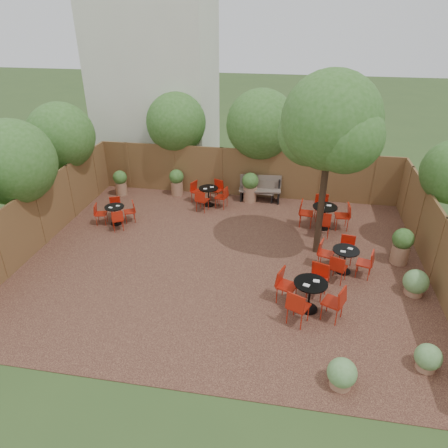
# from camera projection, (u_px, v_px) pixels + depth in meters

# --- Properties ---
(ground) EXTENTS (80.00, 80.00, 0.00)m
(ground) POSITION_uv_depth(u_px,v_px,m) (224.00, 260.00, 12.79)
(ground) COLOR #354F23
(ground) RESTS_ON ground
(courtyard_paving) EXTENTS (12.00, 10.00, 0.02)m
(courtyard_paving) POSITION_uv_depth(u_px,v_px,m) (224.00, 260.00, 12.79)
(courtyard_paving) COLOR #321914
(courtyard_paving) RESTS_ON ground
(fence_back) EXTENTS (12.00, 0.08, 2.00)m
(fence_back) POSITION_uv_depth(u_px,v_px,m) (246.00, 173.00, 16.68)
(fence_back) COLOR brown
(fence_back) RESTS_ON ground
(fence_left) EXTENTS (0.08, 10.00, 2.00)m
(fence_left) POSITION_uv_depth(u_px,v_px,m) (40.00, 216.00, 13.25)
(fence_left) COLOR brown
(fence_left) RESTS_ON ground
(fence_right) EXTENTS (0.08, 10.00, 2.00)m
(fence_right) POSITION_uv_depth(u_px,v_px,m) (438.00, 250.00, 11.41)
(fence_right) COLOR brown
(fence_right) RESTS_ON ground
(neighbour_building) EXTENTS (5.00, 4.00, 8.00)m
(neighbour_building) POSITION_uv_depth(u_px,v_px,m) (156.00, 80.00, 18.59)
(neighbour_building) COLOR silver
(neighbour_building) RESTS_ON ground
(overhang_foliage) EXTENTS (15.40, 10.48, 2.77)m
(overhang_foliage) POSITION_uv_depth(u_px,v_px,m) (169.00, 141.00, 14.61)
(overhang_foliage) COLOR #315F1F
(overhang_foliage) RESTS_ON ground
(courtyard_tree) EXTENTS (2.87, 2.78, 5.55)m
(courtyard_tree) POSITION_uv_depth(u_px,v_px,m) (330.00, 127.00, 11.37)
(courtyard_tree) COLOR black
(courtyard_tree) RESTS_ON courtyard_paving
(park_bench_left) EXTENTS (1.68, 0.66, 1.01)m
(park_bench_left) POSITION_uv_depth(u_px,v_px,m) (260.00, 188.00, 16.48)
(park_bench_left) COLOR brown
(park_bench_left) RESTS_ON courtyard_paving
(park_bench_right) EXTENTS (1.38, 0.55, 0.83)m
(park_bench_right) POSITION_uv_depth(u_px,v_px,m) (257.00, 190.00, 16.52)
(park_bench_right) COLOR brown
(park_bench_right) RESTS_ON courtyard_paving
(bistro_tables) EXTENTS (9.30, 7.39, 0.96)m
(bistro_tables) POSITION_uv_depth(u_px,v_px,m) (269.00, 234.00, 13.30)
(bistro_tables) COLOR black
(bistro_tables) RESTS_ON courtyard_paving
(planters) EXTENTS (10.91, 4.44, 1.18)m
(planters) POSITION_uv_depth(u_px,v_px,m) (236.00, 197.00, 15.53)
(planters) COLOR #94664A
(planters) RESTS_ON courtyard_paving
(low_shrubs) EXTENTS (2.82, 4.15, 0.72)m
(low_shrubs) POSITION_uv_depth(u_px,v_px,m) (398.00, 326.00, 9.66)
(low_shrubs) COLOR #94664A
(low_shrubs) RESTS_ON courtyard_paving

